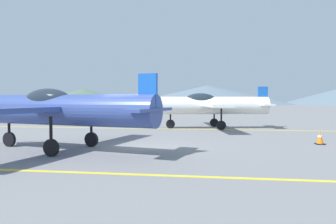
{
  "coord_description": "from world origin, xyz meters",
  "views": [
    {
      "loc": [
        2.76,
        -11.54,
        1.91
      ],
      "look_at": [
        0.23,
        6.0,
        1.2
      ],
      "focal_mm": 33.24,
      "sensor_mm": 36.0,
      "label": 1
    }
  ],
  "objects": [
    {
      "name": "ground_plane",
      "position": [
        0.0,
        0.0,
        0.0
      ],
      "size": [
        400.0,
        400.0,
        0.0
      ],
      "primitive_type": "plane",
      "color": "slate"
    },
    {
      "name": "apron_line_near",
      "position": [
        0.0,
        -3.92,
        0.01
      ],
      "size": [
        80.0,
        0.16,
        0.01
      ],
      "primitive_type": "cube",
      "color": "yellow",
      "rests_on": "ground_plane"
    },
    {
      "name": "apron_line_far",
      "position": [
        0.0,
        8.38,
        0.01
      ],
      "size": [
        80.0,
        0.16,
        0.01
      ],
      "primitive_type": "cube",
      "color": "yellow",
      "rests_on": "ground_plane"
    },
    {
      "name": "airplane_near",
      "position": [
        -2.86,
        -0.61,
        1.56
      ],
      "size": [
        8.13,
        9.25,
        2.78
      ],
      "color": "#33478C",
      "rests_on": "ground_plane"
    },
    {
      "name": "airplane_mid",
      "position": [
        2.57,
        9.27,
        1.56
      ],
      "size": [
        8.12,
        9.27,
        2.78
      ],
      "color": "white",
      "rests_on": "ground_plane"
    },
    {
      "name": "traffic_cone_front",
      "position": [
        7.29,
        2.42,
        0.29
      ],
      "size": [
        0.36,
        0.36,
        0.59
      ],
      "color": "black",
      "rests_on": "ground_plane"
    },
    {
      "name": "hill_left",
      "position": [
        -63.02,
        140.65,
        3.76
      ],
      "size": [
        53.77,
        53.77,
        7.52
      ],
      "primitive_type": "cone",
      "color": "#4C6651",
      "rests_on": "ground_plane"
    },
    {
      "name": "hill_centerleft",
      "position": [
        0.57,
        118.99,
        3.91
      ],
      "size": [
        68.96,
        68.96,
        7.82
      ],
      "primitive_type": "cone",
      "color": "slate",
      "rests_on": "ground_plane"
    }
  ]
}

